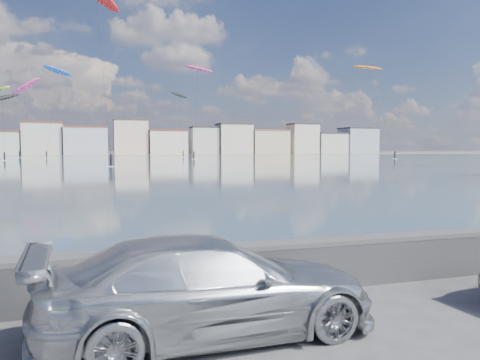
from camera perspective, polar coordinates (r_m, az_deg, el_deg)
ground at (r=6.94m, az=1.89°, el=-20.93°), size 700.00×700.00×0.00m
bay_water at (r=97.52m, az=-15.82°, el=2.11°), size 500.00×177.00×0.00m
far_shore_strip at (r=205.99m, az=-16.47°, el=3.01°), size 500.00×60.00×0.00m
seawall at (r=9.20m, az=-3.65°, el=-10.79°), size 400.00×0.36×1.08m
far_buildings at (r=192.01m, az=-16.07°, el=4.75°), size 240.79×13.26×14.60m
car_silver at (r=7.46m, az=-3.70°, el=-12.82°), size 5.40×2.40×1.54m
kitesurfer_1 at (r=138.61m, az=-27.18°, el=9.75°), size 8.31×15.77×19.21m
kitesurfer_2 at (r=161.89m, az=-24.62°, el=10.28°), size 9.09×16.13×25.30m
kitesurfer_4 at (r=156.40m, az=-7.39°, el=10.15°), size 8.29×15.77×21.30m
kitesurfer_8 at (r=152.32m, az=-21.30°, el=12.16°), size 9.00×13.00×27.38m
kitesurfer_9 at (r=129.65m, az=-5.14°, el=13.24°), size 8.20×15.04×25.78m
kitesurfer_11 at (r=125.75m, az=-26.99°, el=8.84°), size 8.49×13.06×16.62m
kitesurfer_13 at (r=137.72m, az=15.32°, el=12.90°), size 8.05×15.92×26.18m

